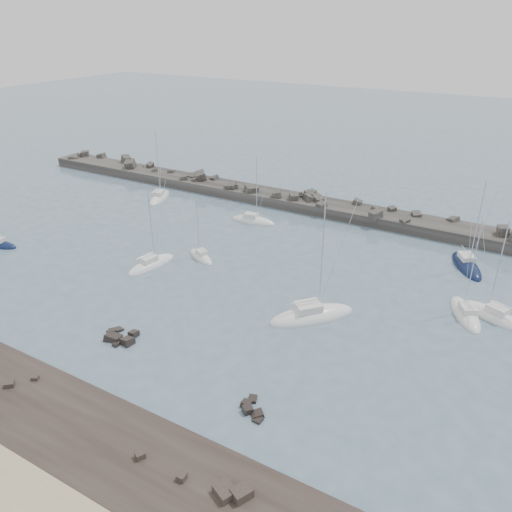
{
  "coord_description": "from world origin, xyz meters",
  "views": [
    {
      "loc": [
        31.21,
        -40.23,
        31.76
      ],
      "look_at": [
        1.09,
        12.0,
        2.42
      ],
      "focal_mm": 35.0,
      "sensor_mm": 36.0,
      "label": 1
    }
  ],
  "objects": [
    {
      "name": "sailboat_5",
      "position": [
        -7.96,
        11.76,
        0.13
      ],
      "size": [
        6.09,
        4.25,
        9.53
      ],
      "color": "white",
      "rests_on": "ground"
    },
    {
      "name": "sailboat_1",
      "position": [
        -29.87,
        28.79,
        0.14
      ],
      "size": [
        5.45,
        8.97,
        13.62
      ],
      "color": "white",
      "rests_on": "ground"
    },
    {
      "name": "rock_cluster_far",
      "position": [
        14.04,
        -11.02,
        0.05
      ],
      "size": [
        2.73,
        2.96,
        1.24
      ],
      "color": "black",
      "rests_on": "ground"
    },
    {
      "name": "sailboat_9",
      "position": [
        27.73,
        14.79,
        0.13
      ],
      "size": [
        5.8,
        8.18,
        12.57
      ],
      "color": "white",
      "rests_on": "ground"
    },
    {
      "name": "sailboat_6",
      "position": [
        12.33,
        5.44,
        0.15
      ],
      "size": [
        9.36,
        9.93,
        16.46
      ],
      "color": "white",
      "rests_on": "ground"
    },
    {
      "name": "sailboat_8",
      "position": [
        30.58,
        15.91,
        0.15
      ],
      "size": [
        8.43,
        5.58,
        12.96
      ],
      "color": "white",
      "rests_on": "ground"
    },
    {
      "name": "sailboat_4",
      "position": [
        -8.44,
        27.56,
        0.13
      ],
      "size": [
        8.03,
        3.39,
        12.33
      ],
      "color": "white",
      "rests_on": "ground"
    },
    {
      "name": "rock_cluster_near",
      "position": [
        -4.02,
        -8.91,
        0.08
      ],
      "size": [
        4.4,
        3.35,
        1.52
      ],
      "color": "black",
      "rests_on": "ground"
    },
    {
      "name": "sailboat_3",
      "position": [
        -12.53,
        6.25,
        0.14
      ],
      "size": [
        3.64,
        8.3,
        12.75
      ],
      "color": "white",
      "rests_on": "ground"
    },
    {
      "name": "breakwater",
      "position": [
        -7.26,
        38.0,
        0.33
      ],
      "size": [
        115.0,
        7.31,
        5.37
      ],
      "color": "#312E2B",
      "rests_on": "ground"
    },
    {
      "name": "ground",
      "position": [
        0.0,
        0.0,
        0.0
      ],
      "size": [
        400.0,
        400.0,
        0.0
      ],
      "primitive_type": "plane",
      "color": "slate",
      "rests_on": "ground"
    },
    {
      "name": "sailboat_7",
      "position": [
        25.73,
        27.92,
        0.15
      ],
      "size": [
        6.62,
        8.96,
        13.89
      ],
      "color": "#0E193B",
      "rests_on": "ground"
    },
    {
      "name": "rock_shelf",
      "position": [
        0.09,
        -22.01,
        0.01
      ],
      "size": [
        140.0,
        12.29,
        1.74
      ],
      "color": "black",
      "rests_on": "ground"
    }
  ]
}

